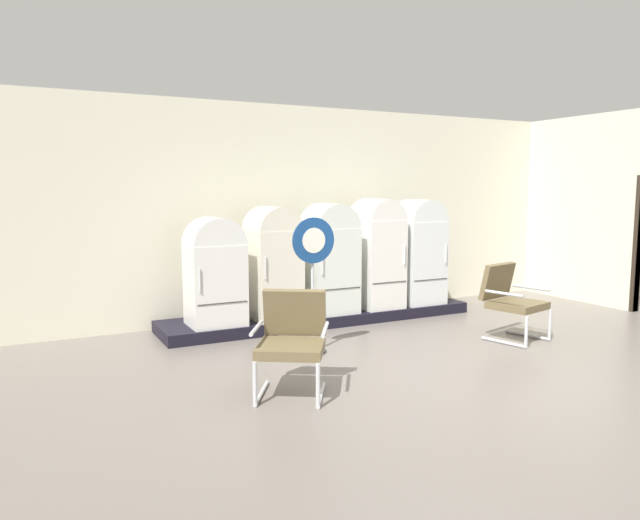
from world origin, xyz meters
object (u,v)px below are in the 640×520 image
Objects in this scene: refrigerator_3 at (377,250)px; armchair_left at (292,337)px; sign_stand at (313,282)px; refrigerator_2 at (329,255)px; refrigerator_4 at (419,248)px; armchair_right at (511,298)px; refrigerator_0 at (215,269)px; refrigerator_1 at (273,259)px.

armchair_left is (-2.48, -2.43, -0.48)m from refrigerator_3.
refrigerator_2 is at bearing 54.95° from sign_stand.
refrigerator_4 is 1.66× the size of armchair_right.
refrigerator_0 is at bearing 89.79° from armchair_left.
sign_stand is (-2.44, -1.27, -0.16)m from refrigerator_4.
armchair_left is 1.40m from sign_stand.
refrigerator_0 is 3.21m from refrigerator_4.
refrigerator_2 reaches higher than refrigerator_1.
refrigerator_1 is at bearing 71.13° from armchair_left.
refrigerator_0 is 1.46× the size of armchair_left.
sign_stand reaches higher than refrigerator_0.
refrigerator_1 reaches higher than armchair_right.
armchair_right is (3.27, -1.83, -0.35)m from refrigerator_0.
refrigerator_3 is 3.51m from armchair_left.
refrigerator_1 is 2.39m from refrigerator_4.
sign_stand is (0.77, -1.26, -0.04)m from refrigerator_0.
refrigerator_4 is (3.21, 0.01, 0.11)m from refrigerator_0.
refrigerator_2 is 2.49m from armchair_right.
refrigerator_3 reaches higher than refrigerator_0.
refrigerator_4 is 2.76m from sign_stand.
refrigerator_3 is 1.68× the size of armchair_left.
refrigerator_0 is 2.41m from armchair_left.
refrigerator_3 is at bearing 177.63° from refrigerator_4.
refrigerator_3 is 0.73m from refrigerator_4.
armchair_right is at bearing -12.89° from sign_stand.
refrigerator_3 reaches higher than refrigerator_2.
sign_stand is at bearing 55.25° from armchair_left.
refrigerator_2 reaches higher than sign_stand.
armchair_left is at bearing -143.29° from refrigerator_4.
sign_stand is at bearing -152.40° from refrigerator_4.
refrigerator_3 reaches higher than armchair_right.
refrigerator_1 reaches higher than refrigerator_0.
armchair_left is (-1.68, -2.41, -0.44)m from refrigerator_2.
armchair_right is (2.45, -1.89, -0.42)m from refrigerator_1.
refrigerator_3 is at bearing 0.99° from refrigerator_0.
refrigerator_4 reaches higher than armchair_right.
armchair_right is at bearing -88.06° from refrigerator_4.
refrigerator_2 is at bearing -2.11° from refrigerator_1.
refrigerator_3 is at bearing 44.36° from armchair_left.
refrigerator_2 reaches higher than refrigerator_0.
refrigerator_4 reaches higher than refrigerator_2.
refrigerator_0 is at bearing -176.51° from refrigerator_1.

